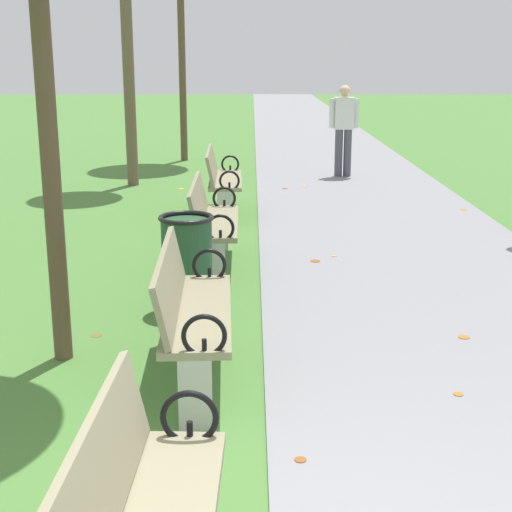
{
  "coord_description": "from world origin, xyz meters",
  "views": [
    {
      "loc": [
        -0.08,
        -2.33,
        2.19
      ],
      "look_at": [
        -0.05,
        3.76,
        0.55
      ],
      "focal_mm": 53.13,
      "sensor_mm": 36.0,
      "label": 1
    }
  ],
  "objects_px": {
    "park_bench_4": "(222,179)",
    "park_bench_3": "(212,222)",
    "pedestrian_walking": "(344,126)",
    "park_bench_2": "(191,310)",
    "trash_bin": "(187,262)"
  },
  "relations": [
    {
      "from": "park_bench_4",
      "to": "park_bench_3",
      "type": "bearing_deg",
      "value": -90.0
    },
    {
      "from": "park_bench_3",
      "to": "pedestrian_walking",
      "type": "bearing_deg",
      "value": 70.87
    },
    {
      "from": "pedestrian_walking",
      "to": "park_bench_2",
      "type": "bearing_deg",
      "value": -103.26
    },
    {
      "from": "park_bench_3",
      "to": "park_bench_4",
      "type": "height_order",
      "value": "same"
    },
    {
      "from": "park_bench_2",
      "to": "park_bench_4",
      "type": "xyz_separation_m",
      "value": [
        -0.0,
        5.56,
        0.0
      ]
    },
    {
      "from": "park_bench_4",
      "to": "pedestrian_walking",
      "type": "xyz_separation_m",
      "value": [
        2.07,
        3.23,
        0.44
      ]
    },
    {
      "from": "park_bench_3",
      "to": "trash_bin",
      "type": "relative_size",
      "value": 1.91
    },
    {
      "from": "park_bench_2",
      "to": "pedestrian_walking",
      "type": "bearing_deg",
      "value": 76.74
    },
    {
      "from": "park_bench_2",
      "to": "park_bench_3",
      "type": "relative_size",
      "value": 1.01
    },
    {
      "from": "park_bench_4",
      "to": "trash_bin",
      "type": "xyz_separation_m",
      "value": [
        -0.15,
        -4.1,
        -0.06
      ]
    },
    {
      "from": "park_bench_2",
      "to": "park_bench_4",
      "type": "relative_size",
      "value": 1.0
    },
    {
      "from": "park_bench_2",
      "to": "park_bench_3",
      "type": "bearing_deg",
      "value": 90.0
    },
    {
      "from": "park_bench_2",
      "to": "park_bench_4",
      "type": "distance_m",
      "value": 5.56
    },
    {
      "from": "park_bench_4",
      "to": "trash_bin",
      "type": "bearing_deg",
      "value": -92.06
    },
    {
      "from": "park_bench_3",
      "to": "park_bench_4",
      "type": "distance_m",
      "value": 2.74
    }
  ]
}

